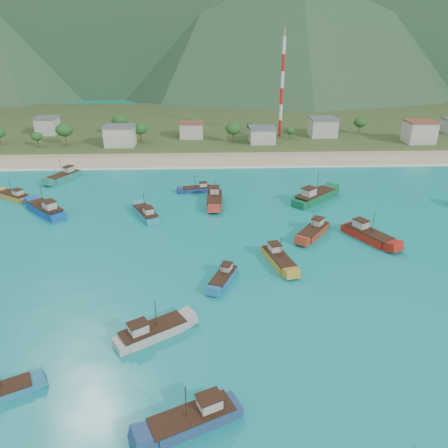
{
  "coord_description": "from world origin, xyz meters",
  "views": [
    {
      "loc": [
        4.28,
        -65.54,
        40.1
      ],
      "look_at": [
        7.55,
        18.0,
        3.0
      ],
      "focal_mm": 35.0,
      "sensor_mm": 36.0,
      "label": 1
    }
  ],
  "objects_px": {
    "boat_0": "(46,210)",
    "boat_10": "(215,200)",
    "boat_27": "(313,232)",
    "boat_21": "(224,278)",
    "radio_tower": "(282,88)",
    "boat_9": "(152,333)",
    "boat_1": "(194,420)",
    "boat_23": "(198,190)",
    "boat_17": "(64,177)",
    "boat_12": "(146,214)",
    "boat_29": "(314,197)",
    "boat_25": "(14,197)",
    "boat_15": "(278,259)",
    "boat_24": "(368,235)"
  },
  "relations": [
    {
      "from": "boat_10",
      "to": "boat_15",
      "type": "height_order",
      "value": "boat_10"
    },
    {
      "from": "boat_23",
      "to": "boat_27",
      "type": "height_order",
      "value": "boat_27"
    },
    {
      "from": "boat_1",
      "to": "boat_17",
      "type": "distance_m",
      "value": 97.83
    },
    {
      "from": "boat_23",
      "to": "boat_29",
      "type": "relative_size",
      "value": 0.67
    },
    {
      "from": "boat_12",
      "to": "boat_9",
      "type": "bearing_deg",
      "value": -107.39
    },
    {
      "from": "boat_9",
      "to": "boat_24",
      "type": "relative_size",
      "value": 0.89
    },
    {
      "from": "boat_17",
      "to": "boat_15",
      "type": "bearing_deg",
      "value": 164.49
    },
    {
      "from": "boat_9",
      "to": "boat_23",
      "type": "distance_m",
      "value": 61.97
    },
    {
      "from": "boat_9",
      "to": "boat_17",
      "type": "height_order",
      "value": "boat_17"
    },
    {
      "from": "boat_12",
      "to": "boat_17",
      "type": "height_order",
      "value": "boat_17"
    },
    {
      "from": "boat_0",
      "to": "boat_9",
      "type": "distance_m",
      "value": 55.96
    },
    {
      "from": "boat_24",
      "to": "boat_29",
      "type": "distance_m",
      "value": 23.32
    },
    {
      "from": "boat_0",
      "to": "boat_24",
      "type": "height_order",
      "value": "boat_0"
    },
    {
      "from": "boat_23",
      "to": "boat_0",
      "type": "bearing_deg",
      "value": 102.1
    },
    {
      "from": "boat_15",
      "to": "boat_24",
      "type": "xyz_separation_m",
      "value": [
        20.29,
        9.4,
        0.16
      ]
    },
    {
      "from": "boat_25",
      "to": "boat_29",
      "type": "relative_size",
      "value": 0.76
    },
    {
      "from": "radio_tower",
      "to": "boat_21",
      "type": "bearing_deg",
      "value": -103.89
    },
    {
      "from": "radio_tower",
      "to": "boat_25",
      "type": "xyz_separation_m",
      "value": [
        -79.49,
        -65.02,
        -19.26
      ]
    },
    {
      "from": "boat_12",
      "to": "boat_29",
      "type": "bearing_deg",
      "value": -13.69
    },
    {
      "from": "boat_0",
      "to": "boat_25",
      "type": "relative_size",
      "value": 1.2
    },
    {
      "from": "radio_tower",
      "to": "boat_23",
      "type": "bearing_deg",
      "value": -117.66
    },
    {
      "from": "boat_0",
      "to": "boat_10",
      "type": "xyz_separation_m",
      "value": [
        40.27,
        5.72,
        -0.1
      ]
    },
    {
      "from": "boat_9",
      "to": "boat_12",
      "type": "distance_m",
      "value": 44.67
    },
    {
      "from": "boat_9",
      "to": "boat_21",
      "type": "height_order",
      "value": "boat_9"
    },
    {
      "from": "boat_17",
      "to": "boat_24",
      "type": "distance_m",
      "value": 87.02
    },
    {
      "from": "boat_24",
      "to": "boat_27",
      "type": "height_order",
      "value": "boat_24"
    },
    {
      "from": "boat_17",
      "to": "boat_29",
      "type": "height_order",
      "value": "boat_29"
    },
    {
      "from": "boat_9",
      "to": "boat_21",
      "type": "distance_m",
      "value": 18.45
    },
    {
      "from": "boat_0",
      "to": "boat_1",
      "type": "relative_size",
      "value": 1.07
    },
    {
      "from": "boat_12",
      "to": "boat_24",
      "type": "height_order",
      "value": "boat_24"
    },
    {
      "from": "boat_12",
      "to": "boat_24",
      "type": "bearing_deg",
      "value": -41.52
    },
    {
      "from": "boat_0",
      "to": "boat_10",
      "type": "distance_m",
      "value": 40.68
    },
    {
      "from": "boat_17",
      "to": "boat_25",
      "type": "distance_m",
      "value": 18.04
    },
    {
      "from": "radio_tower",
      "to": "boat_24",
      "type": "xyz_separation_m",
      "value": [
        4.19,
        -92.25,
        -19.06
      ]
    },
    {
      "from": "boat_1",
      "to": "boat_27",
      "type": "height_order",
      "value": "boat_1"
    },
    {
      "from": "boat_25",
      "to": "boat_27",
      "type": "distance_m",
      "value": 76.9
    },
    {
      "from": "boat_27",
      "to": "boat_29",
      "type": "height_order",
      "value": "boat_29"
    },
    {
      "from": "radio_tower",
      "to": "boat_9",
      "type": "height_order",
      "value": "radio_tower"
    },
    {
      "from": "boat_10",
      "to": "boat_17",
      "type": "relative_size",
      "value": 1.04
    },
    {
      "from": "boat_15",
      "to": "boat_21",
      "type": "distance_m",
      "value": 12.18
    },
    {
      "from": "boat_1",
      "to": "boat_23",
      "type": "relative_size",
      "value": 1.26
    },
    {
      "from": "boat_0",
      "to": "boat_21",
      "type": "distance_m",
      "value": 52.14
    },
    {
      "from": "boat_0",
      "to": "boat_23",
      "type": "xyz_separation_m",
      "value": [
        35.79,
        14.69,
        -0.46
      ]
    },
    {
      "from": "boat_21",
      "to": "boat_0",
      "type": "bearing_deg",
      "value": -15.14
    },
    {
      "from": "boat_0",
      "to": "boat_9",
      "type": "relative_size",
      "value": 1.11
    },
    {
      "from": "boat_23",
      "to": "boat_27",
      "type": "xyz_separation_m",
      "value": [
        25.29,
        -28.74,
        0.23
      ]
    },
    {
      "from": "boat_1",
      "to": "boat_9",
      "type": "bearing_deg",
      "value": -1.96
    },
    {
      "from": "boat_27",
      "to": "boat_21",
      "type": "bearing_deg",
      "value": 78.22
    },
    {
      "from": "boat_10",
      "to": "boat_29",
      "type": "bearing_deg",
      "value": -177.29
    },
    {
      "from": "radio_tower",
      "to": "boat_0",
      "type": "distance_m",
      "value": 103.31
    }
  ]
}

